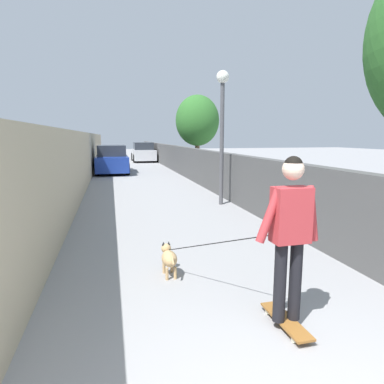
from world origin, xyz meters
TOP-DOWN VIEW (x-y plane):
  - ground_plane at (14.00, 0.00)m, footprint 80.00×80.00m
  - wall_left at (12.00, 2.42)m, footprint 48.00×0.30m
  - fence_right at (12.00, -2.42)m, footprint 48.00×0.30m
  - tree_right_near at (19.00, -3.89)m, footprint 2.65×2.65m
  - lamp_post at (8.22, -1.87)m, footprint 0.36×0.36m
  - skateboard at (1.75, -0.45)m, footprint 0.80×0.22m
  - person_skateboarder at (1.75, -0.45)m, footprint 0.23×0.71m
  - dog at (3.39, 0.53)m, footprint 1.94×1.11m
  - car_near at (18.14, 1.27)m, footprint 4.17×1.80m
  - car_far at (26.44, -1.27)m, footprint 3.89×1.80m

SIDE VIEW (x-z plane):
  - ground_plane at x=14.00m, z-range 0.00..0.00m
  - skateboard at x=1.75m, z-range 0.03..0.11m
  - dog at x=3.39m, z-range -0.25..0.80m
  - car_far at x=26.44m, z-range -0.06..1.48m
  - car_near at x=18.14m, z-range -0.05..1.49m
  - fence_right at x=12.00m, z-range 0.00..1.48m
  - wall_left at x=12.00m, z-range 0.00..2.19m
  - person_skateboarder at x=1.75m, z-range 0.24..1.99m
  - lamp_post at x=8.22m, z-range 0.75..4.62m
  - tree_right_near at x=19.00m, z-range 0.71..5.21m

